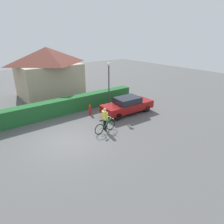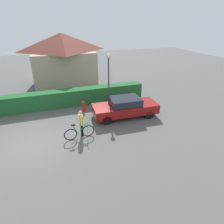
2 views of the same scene
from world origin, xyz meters
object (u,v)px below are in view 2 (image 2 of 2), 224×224
Objects in this scene: person_rider at (81,121)px; fire_hydrant at (83,106)px; bicycle at (79,132)px; street_lamp at (109,74)px; parked_car_near at (125,107)px.

person_rider is 3.03m from fire_hydrant.
bicycle is 0.43× the size of street_lamp.
bicycle is 0.60m from person_rider.
parked_car_near reaches higher than fire_hydrant.
bicycle is 4.78m from street_lamp.
fire_hydrant is at bearing 75.42° from bicycle.
street_lamp is at bearing 1.50° from fire_hydrant.
person_rider reaches higher than fire_hydrant.
parked_car_near is 2.83× the size of person_rider.
bicycle is (-3.37, -1.61, -0.30)m from parked_car_near.
parked_car_near is at bearing -69.42° from street_lamp.
person_rider is (-3.18, -1.33, 0.20)m from parked_car_near.
parked_car_near is 1.11× the size of street_lamp.
parked_car_near is 3.74m from bicycle.
bicycle reaches higher than fire_hydrant.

